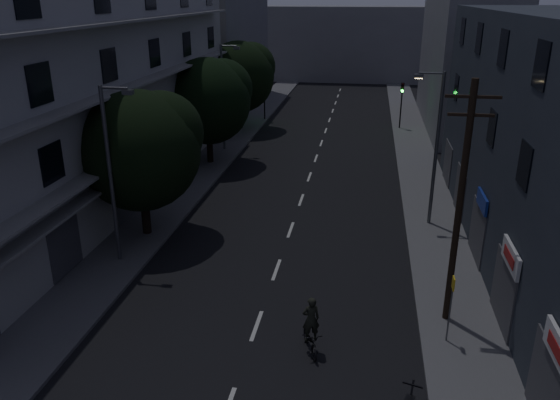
# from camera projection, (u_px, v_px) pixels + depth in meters

# --- Properties ---
(ground) EXTENTS (160.00, 160.00, 0.00)m
(ground) POSITION_uv_depth(u_px,v_px,m) (310.00, 175.00, 37.58)
(ground) COLOR black
(ground) RESTS_ON ground
(sidewalk_left) EXTENTS (3.00, 90.00, 0.15)m
(sidewalk_left) POSITION_uv_depth(u_px,v_px,m) (205.00, 168.00, 38.67)
(sidewalk_left) COLOR #565659
(sidewalk_left) RESTS_ON ground
(sidewalk_right) EXTENTS (3.00, 90.00, 0.15)m
(sidewalk_right) POSITION_uv_depth(u_px,v_px,m) (422.00, 179.00, 36.43)
(sidewalk_right) COLOR #565659
(sidewalk_right) RESTS_ON ground
(lane_markings) EXTENTS (0.15, 60.50, 0.01)m
(lane_markings) POSITION_uv_depth(u_px,v_px,m) (319.00, 150.00, 43.34)
(lane_markings) COLOR beige
(lane_markings) RESTS_ON ground
(building_left) EXTENTS (7.00, 36.00, 14.00)m
(building_left) POSITION_uv_depth(u_px,v_px,m) (86.00, 83.00, 30.43)
(building_left) COLOR #ABAAA6
(building_left) RESTS_ON ground
(building_right) EXTENTS (6.19, 28.00, 11.00)m
(building_right) POSITION_uv_depth(u_px,v_px,m) (560.00, 146.00, 23.68)
(building_right) COLOR #2B313B
(building_right) RESTS_ON ground
(building_far_left) EXTENTS (6.00, 20.00, 16.00)m
(building_far_left) POSITION_uv_depth(u_px,v_px,m) (223.00, 30.00, 57.75)
(building_far_left) COLOR slate
(building_far_left) RESTS_ON ground
(building_far_right) EXTENTS (6.00, 20.00, 13.00)m
(building_far_right) POSITION_uv_depth(u_px,v_px,m) (464.00, 55.00, 49.16)
(building_far_right) COLOR slate
(building_far_right) RESTS_ON ground
(building_far_end) EXTENTS (24.00, 8.00, 10.00)m
(building_far_end) POSITION_uv_depth(u_px,v_px,m) (345.00, 43.00, 77.32)
(building_far_end) COLOR slate
(building_far_end) RESTS_ON ground
(tree_near) EXTENTS (5.94, 5.94, 7.33)m
(tree_near) POSITION_uv_depth(u_px,v_px,m) (141.00, 146.00, 26.56)
(tree_near) COLOR black
(tree_near) RESTS_ON sidewalk_left
(tree_mid) EXTENTS (6.07, 6.07, 7.47)m
(tree_mid) POSITION_uv_depth(u_px,v_px,m) (209.00, 98.00, 38.29)
(tree_mid) COLOR black
(tree_mid) RESTS_ON sidewalk_left
(tree_far) EXTENTS (6.25, 6.25, 7.72)m
(tree_far) POSITION_uv_depth(u_px,v_px,m) (240.00, 74.00, 48.27)
(tree_far) COLOR black
(tree_far) RESTS_ON sidewalk_left
(traffic_signal_far_right) EXTENTS (0.28, 0.37, 4.10)m
(traffic_signal_far_right) POSITION_uv_depth(u_px,v_px,m) (402.00, 96.00, 48.86)
(traffic_signal_far_right) COLOR black
(traffic_signal_far_right) RESTS_ON sidewalk_right
(traffic_signal_far_left) EXTENTS (0.28, 0.37, 4.10)m
(traffic_signal_far_left) POSITION_uv_depth(u_px,v_px,m) (264.00, 89.00, 52.38)
(traffic_signal_far_left) COLOR black
(traffic_signal_far_left) RESTS_ON sidewalk_left
(street_lamp_left_near) EXTENTS (1.51, 0.25, 8.00)m
(street_lamp_left_near) POSITION_uv_depth(u_px,v_px,m) (112.00, 167.00, 23.77)
(street_lamp_left_near) COLOR #57585E
(street_lamp_left_near) RESTS_ON sidewalk_left
(street_lamp_right) EXTENTS (1.51, 0.25, 8.00)m
(street_lamp_right) POSITION_uv_depth(u_px,v_px,m) (435.00, 142.00, 27.78)
(street_lamp_right) COLOR #515458
(street_lamp_right) RESTS_ON sidewalk_right
(street_lamp_left_far) EXTENTS (1.51, 0.25, 8.00)m
(street_lamp_left_far) POSITION_uv_depth(u_px,v_px,m) (224.00, 92.00, 41.67)
(street_lamp_left_far) COLOR slate
(street_lamp_left_far) RESTS_ON sidewalk_left
(utility_pole) EXTENTS (1.80, 0.24, 9.00)m
(utility_pole) POSITION_uv_depth(u_px,v_px,m) (460.00, 202.00, 19.08)
(utility_pole) COLOR black
(utility_pole) RESTS_ON sidewalk_right
(bus_stop_sign) EXTENTS (0.06, 0.35, 2.52)m
(bus_stop_sign) POSITION_uv_depth(u_px,v_px,m) (452.00, 298.00, 18.78)
(bus_stop_sign) COLOR #595B60
(bus_stop_sign) RESTS_ON sidewalk_right
(cyclist) EXTENTS (1.15, 1.77, 2.12)m
(cyclist) POSITION_uv_depth(u_px,v_px,m) (311.00, 333.00, 18.83)
(cyclist) COLOR black
(cyclist) RESTS_ON ground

